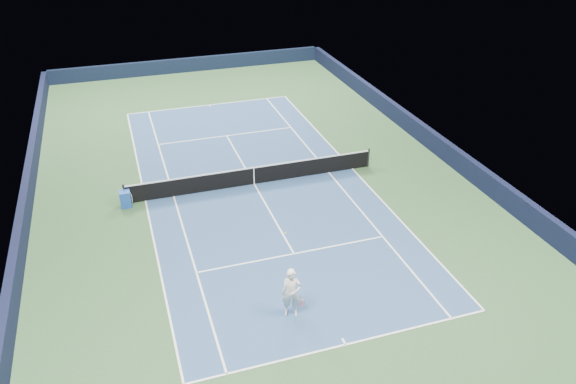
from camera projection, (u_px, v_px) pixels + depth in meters
name	position (u px, v px, depth m)	size (l,w,h in m)	color
ground	(254.00, 184.00, 28.80)	(40.00, 40.00, 0.00)	#2A4C29
wall_far	(189.00, 65.00, 44.90)	(22.00, 0.35, 1.10)	black
wall_right	(440.00, 147.00, 31.45)	(0.35, 40.00, 1.10)	black
wall_left	(25.00, 209.00, 25.60)	(0.35, 40.00, 1.10)	black
court_surface	(254.00, 184.00, 28.79)	(10.97, 23.77, 0.01)	navy
baseline_far	(209.00, 105.00, 38.61)	(10.97, 0.08, 0.00)	white
baseline_near	(346.00, 345.00, 18.97)	(10.97, 0.08, 0.00)	white
sideline_doubles_right	(352.00, 169.00, 30.27)	(0.08, 23.77, 0.00)	white
sideline_doubles_left	(145.00, 201.00, 27.31)	(0.08, 23.77, 0.00)	white
sideline_singles_right	(329.00, 172.00, 29.90)	(0.08, 23.77, 0.00)	white
sideline_singles_left	(174.00, 196.00, 27.68)	(0.08, 23.77, 0.00)	white
service_line_far	(227.00, 136.00, 34.08)	(8.23, 0.08, 0.00)	white
service_line_near	(294.00, 254.00, 23.50)	(8.23, 0.08, 0.00)	white
center_service_line	(254.00, 184.00, 28.79)	(0.08, 12.80, 0.00)	white
center_mark_far	(210.00, 106.00, 38.49)	(0.08, 0.30, 0.00)	white
center_mark_near	(344.00, 341.00, 19.10)	(0.08, 0.30, 0.00)	white
tennis_net	(254.00, 175.00, 28.55)	(12.90, 0.10, 1.07)	black
sponsor_cube	(125.00, 199.00, 26.65)	(0.57, 0.46, 0.82)	#1C47A8
tennis_player	(292.00, 293.00, 19.82)	(0.91, 1.38, 2.89)	white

